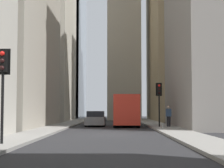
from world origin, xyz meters
TOP-DOWN VIEW (x-y plane):
  - ground_plane at (0.00, 0.00)m, footprint 135.00×135.00m
  - sidewalk_right at (0.00, 4.50)m, footprint 90.00×2.20m
  - sidewalk_left at (0.00, -4.50)m, footprint 90.00×2.20m
  - building_left_far at (30.52, -10.59)m, footprint 17.62×10.50m
  - building_right_far at (30.50, 10.59)m, footprint 17.78×10.50m
  - delivery_truck at (11.07, -1.40)m, footprint 6.46×2.25m
  - hatchback_grey at (12.09, 1.40)m, footprint 4.30×1.78m
  - traffic_light_foreground at (-8.21, 4.25)m, footprint 0.43×0.52m
  - traffic_light_midblock at (8.15, -4.11)m, footprint 0.43×0.52m
  - pedestrian at (8.18, -4.88)m, footprint 0.26×0.44m
  - discarded_bottle at (3.43, -3.79)m, footprint 0.07×0.07m

SIDE VIEW (x-z plane):
  - ground_plane at x=0.00m, z-range 0.00..0.00m
  - sidewalk_right at x=0.00m, z-range 0.00..0.14m
  - sidewalk_left at x=0.00m, z-range 0.00..0.14m
  - discarded_bottle at x=3.43m, z-range 0.11..0.38m
  - hatchback_grey at x=12.09m, z-range -0.04..1.37m
  - pedestrian at x=8.18m, z-range 0.22..1.96m
  - delivery_truck at x=11.07m, z-range 0.04..2.88m
  - traffic_light_midblock at x=8.15m, z-range 0.99..4.65m
  - traffic_light_foreground at x=-8.21m, z-range 1.07..5.03m
  - building_right_far at x=30.50m, z-range 0.01..23.60m
  - building_left_far at x=30.52m, z-range 0.01..28.37m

